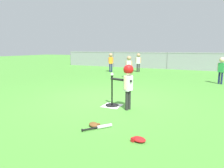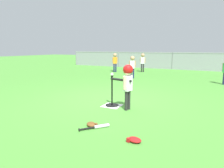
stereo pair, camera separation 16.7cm
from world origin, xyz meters
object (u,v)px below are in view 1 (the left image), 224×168
fielder_deep_right (129,64)px  fielder_near_left (222,67)px  baseball_on_tee (112,74)px  batting_tee (112,101)px  spare_bat_silver (101,127)px  glove_by_plate (139,139)px  batter_child (128,78)px  fielder_near_right (111,60)px  glove_near_bats (94,125)px  fielder_deep_left (138,60)px

fielder_deep_right → fielder_near_left: 3.85m
baseball_on_tee → fielder_deep_right: size_ratio=0.07×
batting_tee → fielder_near_left: fielder_near_left is taller
spare_bat_silver → glove_by_plate: bearing=-15.2°
batting_tee → fielder_deep_right: 4.70m
batter_child → glove_by_plate: size_ratio=4.17×
spare_bat_silver → fielder_near_right: bearing=114.4°
baseball_on_tee → glove_near_bats: baseball_on_tee is taller
fielder_near_left → baseball_on_tee: bearing=-119.6°
spare_bat_silver → glove_near_bats: bearing=172.6°
glove_near_bats → baseball_on_tee: bearing=101.2°
batting_tee → fielder_deep_left: size_ratio=0.67×
fielder_near_left → glove_by_plate: 6.37m
batter_child → fielder_deep_right: bearing=110.1°
spare_bat_silver → glove_near_bats: (-0.17, 0.02, 0.01)m
batter_child → fielder_deep_right: size_ratio=1.00×
batting_tee → fielder_deep_left: fielder_deep_left is taller
batting_tee → glove_near_bats: 1.38m
baseball_on_tee → fielder_near_right: 7.18m
fielder_deep_left → fielder_near_right: bearing=-154.3°
fielder_deep_left → fielder_deep_right: bearing=-81.6°
batting_tee → fielder_deep_left: (-1.63, 7.18, 0.59)m
baseball_on_tee → batter_child: 0.48m
batter_child → fielder_deep_right: (-1.70, 4.63, -0.07)m
fielder_deep_right → fielder_deep_left: 2.71m
fielder_near_right → fielder_near_left: 6.03m
fielder_deep_left → spare_bat_silver: size_ratio=2.38×
spare_bat_silver → fielder_near_left: bearing=70.0°
fielder_near_left → spare_bat_silver: size_ratio=2.28×
spare_bat_silver → glove_near_bats: 0.17m
fielder_deep_right → glove_near_bats: (1.50, -5.85, -0.65)m
fielder_deep_right → fielder_near_right: fielder_near_right is taller
fielder_deep_right → glove_near_bats: fielder_deep_right is taller
batter_child → fielder_near_left: 5.19m
baseball_on_tee → glove_near_bats: (0.27, -1.35, -0.75)m
batting_tee → baseball_on_tee: bearing=90.0°
baseball_on_tee → fielder_near_left: fielder_near_left is taller
fielder_deep_left → glove_by_plate: size_ratio=4.39×
baseball_on_tee → glove_by_plate: baseball_on_tee is taller
fielder_near_right → spare_bat_silver: (3.55, -7.83, -0.69)m
batter_child → glove_by_plate: (0.73, -1.45, -0.71)m
fielder_near_right → baseball_on_tee: bearing=-64.2°
batter_child → fielder_near_left: size_ratio=0.99×
batting_tee → batter_child: size_ratio=0.71×
batter_child → fielder_near_right: bearing=118.5°
batter_child → batting_tee: bearing=164.4°
fielder_near_right → glove_near_bats: size_ratio=4.11×
batting_tee → batter_child: (0.46, -0.13, 0.62)m
fielder_deep_right → glove_by_plate: (2.43, -6.08, -0.65)m
fielder_deep_left → glove_by_plate: bearing=-72.1°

